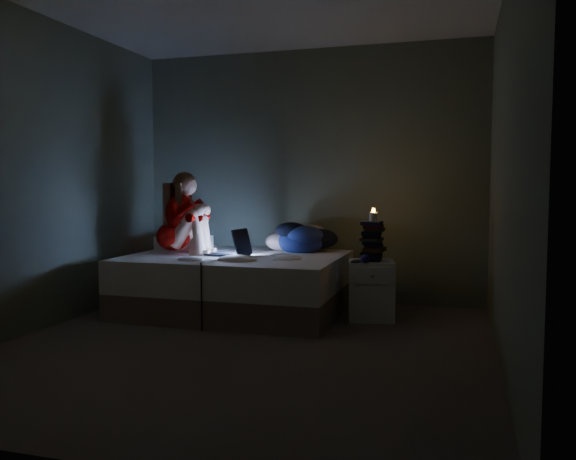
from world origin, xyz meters
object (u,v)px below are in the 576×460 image
at_px(woman, 173,213).
at_px(phone, 354,261).
at_px(bed, 236,284).
at_px(candle, 373,216).
at_px(nightstand, 371,290).
at_px(laptop, 227,241).

relative_size(woman, phone, 5.63).
distance_m(bed, candle, 1.45).
height_order(woman, phone, woman).
relative_size(nightstand, phone, 3.78).
distance_m(bed, nightstand, 1.28).
bearing_deg(woman, phone, -2.46).
bearing_deg(nightstand, candle, 1.69).
distance_m(woman, nightstand, 2.01).
relative_size(woman, candle, 9.86).
bearing_deg(laptop, phone, 11.38).
relative_size(bed, candle, 24.72).
height_order(bed, nightstand, bed).
xyz_separation_m(laptop, phone, (1.20, 0.02, -0.14)).
height_order(bed, laptop, laptop).
bearing_deg(bed, laptop, -130.60).
bearing_deg(woman, laptop, -3.05).
relative_size(woman, laptop, 2.08).
relative_size(candle, phone, 0.57).
xyz_separation_m(bed, candle, (1.29, 0.05, 0.66)).
height_order(nightstand, candle, candle).
bearing_deg(candle, woman, -176.29).
xyz_separation_m(woman, candle, (1.90, 0.12, -0.01)).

